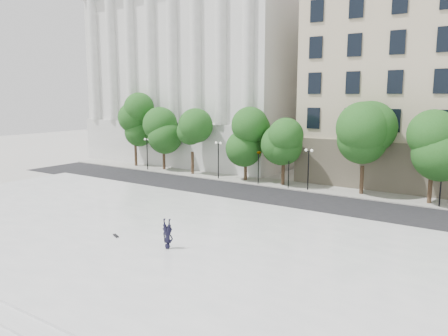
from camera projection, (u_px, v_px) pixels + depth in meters
The scene contains 11 objects.
ground at pixel (93, 244), 28.02m from camera, with size 160.00×160.00×0.00m, color #B5B2AB.
plaza at pixel (127, 229), 30.43m from camera, with size 44.00×22.00×0.45m, color white.
street at pixel (241, 193), 42.73m from camera, with size 60.00×8.00×0.02m, color black.
far_sidewalk at pixel (270, 183), 47.62m from camera, with size 60.00×4.00×0.12m, color #ACAA9F.
building_west at pixel (218, 73), 66.84m from camera, with size 31.50×27.65×25.60m.
traffic_light_west at pixel (259, 151), 45.93m from camera, with size 0.59×1.65×4.15m.
traffic_light_east at pixel (289, 153), 43.97m from camera, with size 0.78×1.77×4.20m.
person_lying at pixel (168, 245), 25.87m from camera, with size 0.66×0.43×1.81m, color black.
skateboard at pixel (116, 236), 28.19m from camera, with size 0.70×0.18×0.07m, color black.
street_trees at pixel (245, 136), 48.29m from camera, with size 40.53×4.71×7.87m.
lamp_posts at pixel (264, 158), 46.02m from camera, with size 34.79×0.28×4.45m.
Camera 1 is at (22.02, -17.52, 9.41)m, focal length 35.00 mm.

